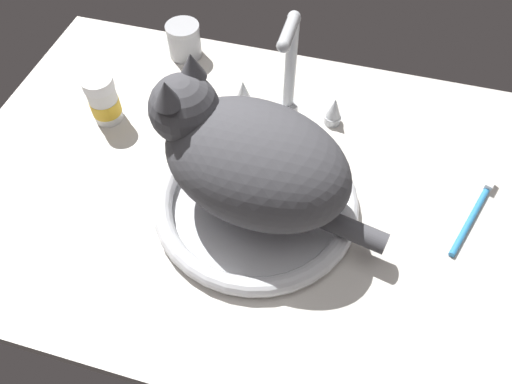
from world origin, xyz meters
TOP-DOWN VIEW (x-y plane):
  - countertop at (0.00, 0.00)cm, footprint 104.44×70.25cm
  - sink_basin at (1.27, -4.46)cm, footprint 33.25×33.25cm
  - faucet at (1.27, 17.13)cm, footprint 20.52×10.19cm
  - cat at (-0.50, -4.08)cm, footprint 38.13×25.35cm
  - metal_jar at (-23.39, 29.00)cm, footprint 6.91×6.91cm
  - pill_bottle at (-30.89, 7.63)cm, footprint 5.55×5.55cm
  - toothbrush at (35.73, 3.15)cm, footprint 7.15×16.84cm

SIDE VIEW (x-z plane):
  - countertop at x=0.00cm, z-range 0.00..3.00cm
  - toothbrush at x=35.73cm, z-range 2.77..4.47cm
  - sink_basin at x=1.27cm, z-range 2.84..5.88cm
  - metal_jar at x=-23.39cm, z-range 3.02..10.08cm
  - pill_bottle at x=-30.89cm, z-range 2.66..12.13cm
  - faucet at x=1.27cm, z-range 0.36..22.16cm
  - cat at x=-0.50cm, z-range 4.14..25.47cm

